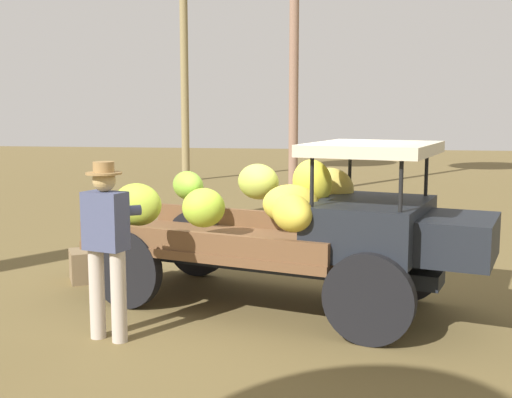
% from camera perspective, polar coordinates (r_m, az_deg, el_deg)
% --- Properties ---
extents(ground_plane, '(60.00, 60.00, 0.00)m').
position_cam_1_polar(ground_plane, '(7.85, 1.82, -8.60)').
color(ground_plane, brown).
extents(truck, '(4.66, 2.73, 1.89)m').
position_cam_1_polar(truck, '(7.17, 4.29, -2.49)').
color(truck, black).
rests_on(truck, ground).
extents(farmer, '(0.54, 0.50, 1.74)m').
position_cam_1_polar(farmer, '(6.35, -13.10, -3.49)').
color(farmer, '#BCAEA0').
rests_on(farmer, ground).
extents(wooden_crate, '(0.67, 0.66, 0.41)m').
position_cam_1_polar(wooden_crate, '(8.79, -14.49, -5.70)').
color(wooden_crate, olive).
rests_on(wooden_crate, ground).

